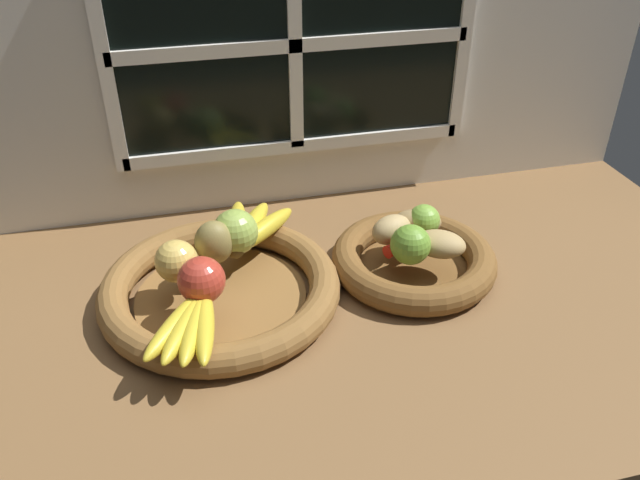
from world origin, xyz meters
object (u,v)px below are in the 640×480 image
fruit_bowl_left (220,289)px  apple_golden_left (176,260)px  apple_green_back (235,232)px  pear_brown (214,242)px  potato_small (440,244)px  apple_red_front (201,280)px  lime_far (424,220)px  chili_pepper (415,241)px  potato_back (417,222)px  banana_bunch_front (191,323)px  lime_near (410,245)px  fruit_bowl_right (414,260)px  banana_bunch_back (250,228)px  potato_oblong (391,230)px

fruit_bowl_left → apple_golden_left: 8.47cm
apple_green_back → pear_brown: apple_green_back is taller
apple_green_back → potato_small: apple_green_back is taller
apple_red_front → lime_far: 38.81cm
fruit_bowl_left → apple_green_back: bearing=59.1°
chili_pepper → potato_back: bearing=41.9°
banana_bunch_front → potato_back: (39.12, 16.07, 0.82)cm
pear_brown → lime_near: bearing=-14.0°
fruit_bowl_right → chili_pepper: size_ratio=2.22×
potato_small → apple_red_front: bearing=-176.4°
apple_golden_left → banana_bunch_front: 13.12cm
potato_small → banana_bunch_back: bearing=155.3°
apple_golden_left → lime_far: (40.98, 2.65, -0.56)cm
potato_back → potato_small: 7.05cm
fruit_bowl_left → pear_brown: (0.01, 3.89, 6.24)cm
banana_bunch_back → lime_near: size_ratio=2.58×
potato_back → banana_bunch_front: bearing=-157.7°
fruit_bowl_left → potato_back: (34.01, 4.03, 4.80)cm
pear_brown → lime_near: pear_brown is taller
apple_red_front → potato_small: (37.94, 2.41, -1.41)cm
apple_golden_left → potato_back: bearing=4.5°
fruit_bowl_left → apple_green_back: 9.46cm
apple_red_front → lime_near: apple_red_front is taller
fruit_bowl_right → banana_bunch_back: banana_bunch_back is taller
potato_back → lime_near: 8.73cm
lime_near → lime_far: (5.13, 7.11, -0.50)cm
apple_red_front → fruit_bowl_left: bearing=62.1°
banana_bunch_back → pear_brown: bearing=-136.1°
lime_near → banana_bunch_front: bearing=-166.3°
banana_bunch_front → apple_red_front: bearing=71.2°
potato_oblong → potato_back: potato_oblong is taller
apple_green_back → apple_golden_left: 10.96cm
pear_brown → lime_near: 30.72cm
apple_golden_left → fruit_bowl_left: bearing=-8.5°
banana_bunch_front → potato_small: size_ratio=2.07×
pear_brown → banana_bunch_back: size_ratio=0.44×
apple_green_back → lime_far: apple_green_back is taller
banana_bunch_front → potato_back: size_ratio=2.14×
fruit_bowl_left → potato_back: size_ratio=4.67×
apple_red_front → potato_back: size_ratio=0.87×
fruit_bowl_right → fruit_bowl_left: bearing=-180.0°
pear_brown → potato_small: bearing=-11.0°
apple_red_front → potato_back: (36.84, 9.38, -1.29)cm
apple_green_back → potato_oblong: (25.26, -3.50, -1.30)cm
banana_bunch_front → banana_bunch_back: 25.13cm
pear_brown → potato_oblong: (28.87, -1.33, -1.24)cm
fruit_bowl_right → lime_far: 6.95cm
apple_red_front → apple_green_back: 13.11cm
apple_green_back → fruit_bowl_left: bearing=-120.9°
potato_back → lime_near: size_ratio=1.25×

